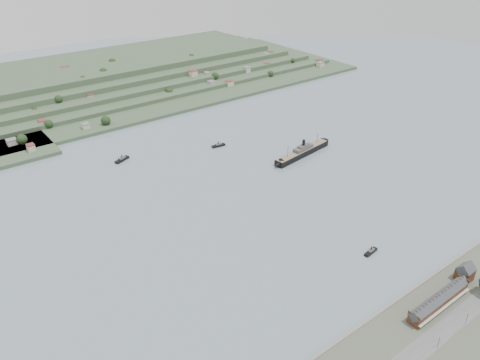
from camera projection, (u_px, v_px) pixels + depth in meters
ground at (277, 196)px, 423.74m from camera, size 1400.00×1400.00×0.00m
near_shore at (473, 317)px, 293.49m from camera, size 220.00×80.00×2.60m
terrace_row at (439, 300)px, 298.38m from camera, size 55.60×9.80×11.07m
gabled_building at (465, 272)px, 320.35m from camera, size 10.40×10.18×14.09m
far_peninsula at (119, 77)px, 705.82m from camera, size 760.00×309.00×30.00m
steamship at (301, 153)px, 494.18m from camera, size 87.16×21.12×20.95m
tugboat at (371, 252)px, 351.06m from camera, size 13.51×5.05×5.93m
ferry_west at (122, 159)px, 485.85m from camera, size 17.83×11.01×6.49m
ferry_east at (218, 145)px, 516.42m from camera, size 15.93×6.00×5.83m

